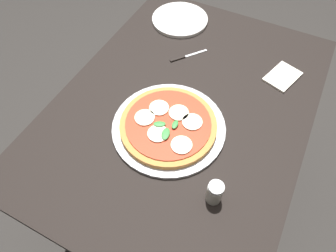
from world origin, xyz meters
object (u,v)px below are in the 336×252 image
at_px(plate_white, 180,19).
at_px(napkin, 283,76).
at_px(serving_tray, 168,127).
at_px(dining_table, 183,125).
at_px(knife, 184,57).
at_px(pizza, 168,125).
at_px(pepper_shaker, 215,193).

distance_m(plate_white, napkin, 0.49).
bearing_deg(serving_tray, napkin, 145.29).
height_order(dining_table, plate_white, plate_white).
bearing_deg(knife, dining_table, 25.60).
bearing_deg(serving_tray, dining_table, 178.69).
distance_m(serving_tray, knife, 0.33).
bearing_deg(knife, plate_white, -150.35).
xyz_separation_m(dining_table, plate_white, (-0.40, -0.21, 0.13)).
height_order(pizza, napkin, pizza).
height_order(dining_table, pepper_shaker, pepper_shaker).
bearing_deg(serving_tray, plate_white, -158.20).
bearing_deg(pepper_shaker, dining_table, -141.59).
height_order(plate_white, napkin, plate_white).
bearing_deg(pizza, pepper_shaker, 55.12).
xyz_separation_m(dining_table, pepper_shaker, (0.27, 0.21, 0.16)).
distance_m(pizza, pepper_shaker, 0.26).
bearing_deg(plate_white, serving_tray, 21.80).
bearing_deg(napkin, plate_white, -105.33).
bearing_deg(pepper_shaker, napkin, 174.62).
distance_m(dining_table, knife, 0.26).
bearing_deg(pepper_shaker, plate_white, -147.70).
bearing_deg(serving_tray, pepper_shaker, 54.73).
relative_size(pizza, plate_white, 1.29).
relative_size(serving_tray, pizza, 1.18).
bearing_deg(napkin, serving_tray, -34.71).
bearing_deg(pizza, napkin, 145.75).
bearing_deg(dining_table, knife, -154.40).
bearing_deg(dining_table, pepper_shaker, 38.41).
xyz_separation_m(dining_table, serving_tray, (0.12, -0.00, 0.13)).
relative_size(dining_table, knife, 8.78).
height_order(serving_tray, plate_white, plate_white).
bearing_deg(dining_table, pizza, -0.29).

